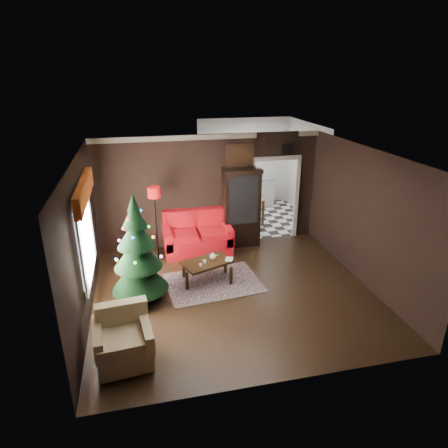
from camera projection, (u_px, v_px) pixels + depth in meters
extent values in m
plane|color=black|center=(234.00, 293.00, 7.90)|extent=(5.50, 5.50, 0.00)
plane|color=white|center=(235.00, 155.00, 6.87)|extent=(5.50, 5.50, 0.00)
plane|color=black|center=(210.00, 191.00, 9.65)|extent=(5.50, 0.00, 5.50)
plane|color=black|center=(281.00, 300.00, 5.12)|extent=(5.50, 0.00, 5.50)
plane|color=black|center=(82.00, 242.00, 6.82)|extent=(0.00, 5.50, 5.50)
plane|color=black|center=(365.00, 217.00, 7.95)|extent=(0.00, 5.50, 5.50)
cube|color=white|center=(85.00, 235.00, 6.99)|extent=(0.05, 1.60, 1.40)
cube|color=#943B12|center=(84.00, 191.00, 6.70)|extent=(0.12, 2.10, 0.35)
plane|color=silver|center=(256.00, 218.00, 11.88)|extent=(3.00, 3.00, 0.00)
cube|color=white|center=(244.00, 153.00, 12.56)|extent=(0.70, 0.06, 0.70)
cube|color=#442E3C|center=(213.00, 283.00, 8.26)|extent=(2.06, 1.59, 0.01)
cylinder|color=white|center=(205.00, 261.00, 8.11)|extent=(0.09, 0.09, 0.06)
cylinder|color=white|center=(201.00, 265.00, 7.97)|extent=(0.07, 0.07, 0.05)
imported|color=tan|center=(225.00, 255.00, 8.22)|extent=(0.15, 0.07, 0.21)
cylinder|color=silver|center=(287.00, 149.00, 9.65)|extent=(0.32, 0.32, 0.06)
cube|color=tan|center=(240.00, 156.00, 9.45)|extent=(0.62, 0.05, 0.52)
cube|color=silver|center=(245.00, 192.00, 12.80)|extent=(1.80, 0.60, 0.90)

